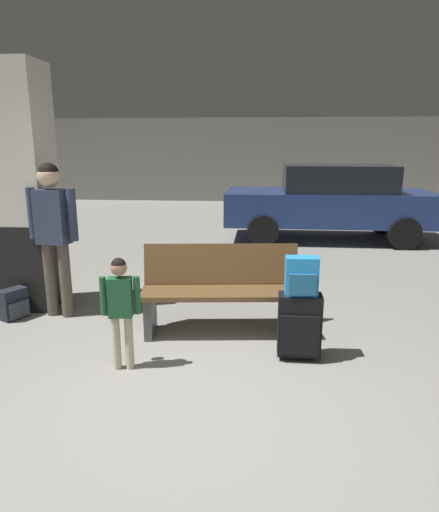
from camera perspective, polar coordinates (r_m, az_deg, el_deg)
name	(u,v)px	position (r m, az deg, el deg)	size (l,w,h in m)	color
ground_plane	(225,271)	(7.13, 0.66, -1.86)	(18.00, 18.00, 0.10)	gray
garage_back_wall	(244,160)	(15.73, 3.09, 12.03)	(18.00, 0.12, 2.80)	slate
structural_pillar	(26,191)	(5.64, -23.30, 7.61)	(0.57, 0.57, 2.77)	black
bench	(221,290)	(4.60, 0.21, -4.35)	(1.64, 0.68, 0.89)	brown
suitcase	(299,325)	(4.11, 10.08, -8.61)	(0.38, 0.23, 0.60)	black
backpack_bright	(302,277)	(3.96, 10.36, -2.58)	(0.28, 0.20, 0.34)	#268CD8
child	(120,302)	(3.86, -12.44, -5.69)	(0.33, 0.19, 0.98)	beige
adult	(53,224)	(5.21, -20.35, 3.84)	(0.58, 0.25, 1.70)	brown
backpack_dark_floor	(14,304)	(5.51, -24.58, -5.56)	(0.29, 0.32, 0.34)	#1E232D
parked_car_near	(330,200)	(9.42, 13.83, 6.87)	(4.12, 1.83, 1.51)	navy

